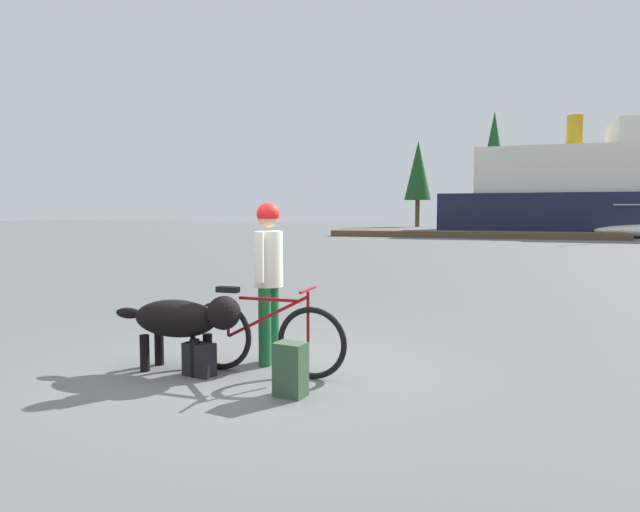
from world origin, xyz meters
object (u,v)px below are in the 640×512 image
at_px(dog, 183,320).
at_px(ferry_boat, 619,193).
at_px(handbag_pannier, 199,359).
at_px(backpack, 291,369).
at_px(bicycle, 263,336).
at_px(person_cyclist, 268,266).

xyz_separation_m(dog, ferry_boat, (10.59, 38.74, 2.42)).
relative_size(dog, handbag_pannier, 4.43).
height_order(dog, ferry_boat, ferry_boat).
xyz_separation_m(handbag_pannier, ferry_boat, (10.35, 38.82, 2.81)).
bearing_deg(ferry_boat, backpack, -103.28).
height_order(bicycle, dog, bicycle).
height_order(handbag_pannier, ferry_boat, ferry_boat).
bearing_deg(handbag_pannier, dog, 160.73).
height_order(dog, handbag_pannier, dog).
bearing_deg(bicycle, handbag_pannier, -155.77).
relative_size(bicycle, ferry_boat, 0.07).
relative_size(handbag_pannier, ferry_boat, 0.01).
distance_m(backpack, ferry_boat, 40.27).
xyz_separation_m(backpack, ferry_boat, (9.23, 39.10, 2.73)).
relative_size(bicycle, dog, 1.18).
relative_size(person_cyclist, ferry_boat, 0.07).
distance_m(bicycle, dog, 0.87).
bearing_deg(dog, ferry_boat, 74.71).
distance_m(person_cyclist, handbag_pannier, 1.23).
xyz_separation_m(dog, handbag_pannier, (0.24, -0.08, -0.39)).
bearing_deg(handbag_pannier, bicycle, 24.23).
xyz_separation_m(person_cyclist, handbag_pannier, (-0.49, -0.67, -0.92)).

